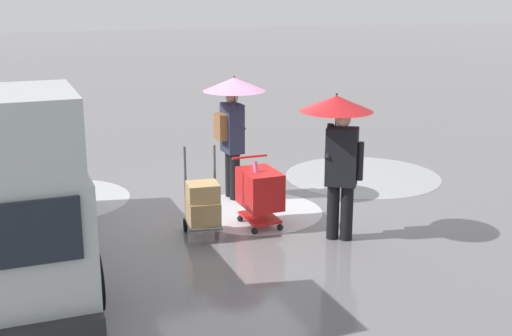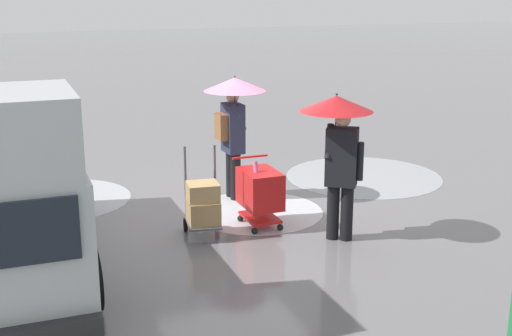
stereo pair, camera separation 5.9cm
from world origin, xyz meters
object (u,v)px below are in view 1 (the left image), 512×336
at_px(shopping_cart_vendor, 260,191).
at_px(pedestrian_pink_side, 233,109).
at_px(pedestrian_black_side, 339,134).
at_px(hand_dolly_boxes, 203,205).

xyz_separation_m(shopping_cart_vendor, pedestrian_pink_side, (-0.07, -1.44, 1.00)).
relative_size(pedestrian_pink_side, pedestrian_black_side, 1.00).
bearing_deg(hand_dolly_boxes, pedestrian_pink_side, -122.52).
distance_m(hand_dolly_boxes, pedestrian_black_side, 2.22).
relative_size(shopping_cart_vendor, pedestrian_pink_side, 0.49).
height_order(hand_dolly_boxes, pedestrian_black_side, pedestrian_black_side).
height_order(hand_dolly_boxes, pedestrian_pink_side, pedestrian_pink_side).
height_order(shopping_cart_vendor, pedestrian_black_side, pedestrian_black_side).
xyz_separation_m(shopping_cart_vendor, hand_dolly_boxes, (0.94, 0.14, -0.08)).
xyz_separation_m(hand_dolly_boxes, pedestrian_black_side, (-1.80, 0.74, 1.08)).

